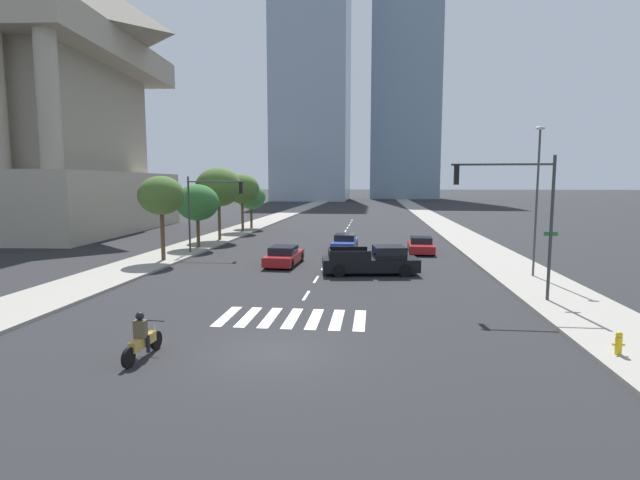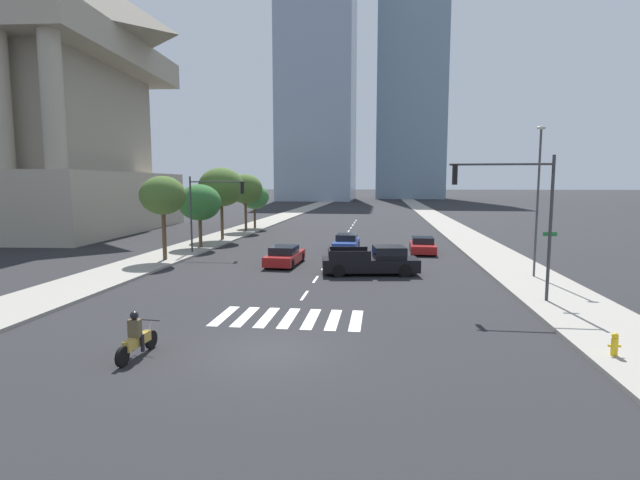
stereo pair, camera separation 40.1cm
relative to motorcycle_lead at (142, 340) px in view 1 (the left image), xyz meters
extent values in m
plane|color=#232326|center=(3.85, 1.02, -0.58)|extent=(800.00, 800.00, 0.00)
cube|color=gray|center=(15.80, 31.02, -0.51)|extent=(4.00, 260.00, 0.15)
cube|color=gray|center=(-8.10, 31.02, -0.51)|extent=(4.00, 260.00, 0.15)
cube|color=silver|center=(1.15, 4.95, -0.58)|extent=(0.45, 2.99, 0.01)
cube|color=silver|center=(2.05, 4.95, -0.58)|extent=(0.45, 2.99, 0.01)
cube|color=silver|center=(2.95, 4.95, -0.58)|extent=(0.45, 2.99, 0.01)
cube|color=silver|center=(3.85, 4.95, -0.58)|extent=(0.45, 2.99, 0.01)
cube|color=silver|center=(4.75, 4.95, -0.58)|extent=(0.45, 2.99, 0.01)
cube|color=silver|center=(5.65, 4.95, -0.58)|extent=(0.45, 2.99, 0.01)
cube|color=silver|center=(6.55, 4.95, -0.58)|extent=(0.45, 2.99, 0.01)
cube|color=silver|center=(3.85, 8.95, -0.58)|extent=(0.14, 2.00, 0.01)
cube|color=silver|center=(3.85, 12.95, -0.58)|extent=(0.14, 2.00, 0.01)
cube|color=silver|center=(3.85, 16.95, -0.58)|extent=(0.14, 2.00, 0.01)
cube|color=silver|center=(3.85, 20.95, -0.58)|extent=(0.14, 2.00, 0.01)
cube|color=silver|center=(3.85, 24.95, -0.58)|extent=(0.14, 2.00, 0.01)
cube|color=silver|center=(3.85, 28.95, -0.58)|extent=(0.14, 2.00, 0.01)
cube|color=silver|center=(3.85, 32.95, -0.58)|extent=(0.14, 2.00, 0.01)
cube|color=silver|center=(3.85, 36.95, -0.58)|extent=(0.14, 2.00, 0.01)
cube|color=silver|center=(3.85, 40.95, -0.58)|extent=(0.14, 2.00, 0.01)
cube|color=silver|center=(3.85, 44.95, -0.58)|extent=(0.14, 2.00, 0.01)
cube|color=silver|center=(3.85, 48.95, -0.58)|extent=(0.14, 2.00, 0.01)
cube|color=silver|center=(3.85, 52.95, -0.58)|extent=(0.14, 2.00, 0.01)
cube|color=silver|center=(3.85, 56.95, -0.58)|extent=(0.14, 2.00, 0.01)
cylinder|color=black|center=(0.05, 0.83, -0.28)|extent=(0.16, 0.61, 0.60)
cylinder|color=black|center=(-0.05, -0.80, -0.28)|extent=(0.16, 0.61, 0.60)
cube|color=#B28E38|center=(0.00, 0.02, -0.06)|extent=(0.30, 1.31, 0.32)
cylinder|color=#B2B2B7|center=(0.04, 0.73, 0.02)|extent=(0.08, 0.32, 0.67)
cylinder|color=black|center=(0.05, 0.78, 0.39)|extent=(0.70, 0.08, 0.04)
cube|color=brown|center=(-0.01, -0.08, 0.37)|extent=(0.37, 0.26, 0.55)
sphere|color=black|center=(-0.01, -0.08, 0.78)|extent=(0.26, 0.26, 0.26)
cylinder|color=black|center=(-0.18, 0.03, -0.11)|extent=(0.13, 0.13, 0.55)
cylinder|color=black|center=(0.18, 0.00, -0.11)|extent=(0.13, 0.13, 0.55)
cube|color=black|center=(6.86, 14.92, 0.01)|extent=(5.88, 2.82, 0.75)
cube|color=black|center=(7.98, 15.08, 0.74)|extent=(2.05, 2.13, 0.70)
cube|color=black|center=(7.98, 15.08, 0.82)|extent=(2.08, 2.18, 0.39)
cube|color=black|center=(5.49, 15.74, 0.66)|extent=(2.36, 0.40, 0.55)
cube|color=black|center=(5.76, 13.77, 0.66)|extent=(2.36, 0.40, 0.55)
cube|color=black|center=(4.45, 14.59, 0.66)|extent=(0.35, 1.98, 0.55)
cylinder|color=black|center=(8.63, 16.11, -0.20)|extent=(0.79, 0.36, 0.76)
cylinder|color=black|center=(8.89, 14.26, -0.20)|extent=(0.79, 0.36, 0.76)
cylinder|color=black|center=(4.83, 15.58, -0.20)|extent=(0.79, 0.36, 0.76)
cylinder|color=black|center=(5.08, 13.74, -0.20)|extent=(0.79, 0.36, 0.76)
cube|color=maroon|center=(1.17, 17.58, -0.11)|extent=(2.05, 4.62, 0.62)
cube|color=black|center=(1.16, 17.35, 0.44)|extent=(1.70, 2.12, 0.49)
cylinder|color=black|center=(0.43, 19.16, -0.26)|extent=(0.25, 0.65, 0.64)
cylinder|color=black|center=(2.07, 19.08, -0.26)|extent=(0.25, 0.65, 0.64)
cylinder|color=black|center=(0.27, 16.08, -0.26)|extent=(0.25, 0.65, 0.64)
cylinder|color=black|center=(1.92, 16.00, -0.26)|extent=(0.25, 0.65, 0.64)
cube|color=navy|center=(4.75, 24.66, -0.07)|extent=(1.91, 4.72, 0.70)
cube|color=black|center=(4.76, 24.90, 0.52)|extent=(1.63, 2.14, 0.48)
cylinder|color=black|center=(5.51, 23.05, -0.26)|extent=(0.24, 0.65, 0.64)
cylinder|color=black|center=(3.91, 23.10, -0.26)|extent=(0.24, 0.65, 0.64)
cylinder|color=black|center=(5.60, 26.23, -0.26)|extent=(0.24, 0.65, 0.64)
cylinder|color=black|center=(3.99, 26.27, -0.26)|extent=(0.24, 0.65, 0.64)
cube|color=maroon|center=(10.70, 24.31, -0.13)|extent=(1.95, 4.40, 0.59)
cube|color=black|center=(10.70, 24.53, 0.40)|extent=(1.67, 2.00, 0.47)
cylinder|color=black|center=(11.49, 22.81, -0.26)|extent=(0.24, 0.65, 0.64)
cylinder|color=black|center=(9.82, 22.85, -0.26)|extent=(0.24, 0.65, 0.64)
cylinder|color=black|center=(11.57, 25.77, -0.26)|extent=(0.24, 0.65, 0.64)
cylinder|color=black|center=(9.90, 25.81, -0.26)|extent=(0.24, 0.65, 0.64)
cylinder|color=gold|center=(14.60, 1.58, -0.16)|extent=(0.20, 0.20, 0.55)
sphere|color=gold|center=(14.60, 1.58, 0.19)|extent=(0.20, 0.20, 0.20)
cylinder|color=gold|center=(14.73, 1.58, -0.13)|extent=(0.10, 0.08, 0.08)
cylinder|color=gold|center=(14.47, 1.58, -0.13)|extent=(0.10, 0.08, 0.08)
cylinder|color=#333335|center=(14.90, 8.72, 2.80)|extent=(0.14, 0.14, 6.47)
cylinder|color=#333335|center=(12.68, 8.72, 5.64)|extent=(4.44, 0.10, 0.10)
cube|color=black|center=(10.72, 8.72, 5.19)|extent=(0.20, 0.28, 0.90)
sphere|color=red|center=(10.72, 8.72, 5.49)|extent=(0.18, 0.18, 0.18)
sphere|color=orange|center=(10.72, 8.72, 5.19)|extent=(0.18, 0.18, 0.18)
sphere|color=green|center=(10.72, 8.72, 4.89)|extent=(0.18, 0.18, 0.18)
cube|color=#19662D|center=(14.90, 8.72, 2.57)|extent=(0.60, 0.04, 0.18)
cylinder|color=#333335|center=(-6.90, 21.71, 2.44)|extent=(0.14, 0.14, 5.74)
cylinder|color=#333335|center=(-4.75, 21.71, 4.91)|extent=(4.31, 0.10, 0.10)
cube|color=black|center=(-2.84, 21.71, 4.46)|extent=(0.20, 0.28, 0.90)
sphere|color=red|center=(-2.84, 21.71, 4.76)|extent=(0.18, 0.18, 0.18)
sphere|color=orange|center=(-2.84, 21.71, 4.46)|extent=(0.18, 0.18, 0.18)
sphere|color=green|center=(-2.84, 21.71, 4.16)|extent=(0.18, 0.18, 0.18)
cube|color=#19662D|center=(-6.90, 21.71, 2.57)|extent=(0.60, 0.04, 0.18)
cylinder|color=#3F3F42|center=(16.10, 14.65, 3.64)|extent=(0.12, 0.12, 8.15)
ellipsoid|color=beige|center=(16.10, 14.65, 7.82)|extent=(0.50, 0.24, 0.20)
cylinder|color=#4C3823|center=(-7.30, 17.83, 1.16)|extent=(0.28, 0.28, 3.18)
ellipsoid|color=#426028|center=(-7.30, 17.83, 3.98)|extent=(3.09, 3.09, 2.62)
cylinder|color=#4C3823|center=(-7.30, 24.57, 0.71)|extent=(0.28, 0.28, 2.28)
ellipsoid|color=#2D662D|center=(-7.30, 24.57, 3.24)|extent=(3.48, 3.48, 2.96)
cylinder|color=#4C3823|center=(-7.30, 30.14, 1.16)|extent=(0.28, 0.28, 3.19)
ellipsoid|color=#426028|center=(-7.30, 30.14, 4.44)|extent=(4.22, 4.22, 3.58)
cylinder|color=#4C3823|center=(-7.30, 38.20, 1.13)|extent=(0.28, 0.28, 3.12)
ellipsoid|color=#426028|center=(-7.30, 38.20, 4.19)|extent=(3.74, 3.74, 3.18)
cylinder|color=#4C3823|center=(-7.30, 42.04, 0.71)|extent=(0.28, 0.28, 2.29)
ellipsoid|color=#387538|center=(-7.30, 42.04, 3.20)|extent=(3.37, 3.37, 2.86)
cube|color=#A89E89|center=(-32.36, 36.23, 2.69)|extent=(28.91, 28.91, 6.54)
cube|color=gray|center=(-32.36, 36.23, 11.67)|extent=(22.55, 22.55, 11.41)
cylinder|color=#A89E89|center=(-20.00, 24.92, 11.67)|extent=(1.80, 1.80, 11.41)
cube|color=#A89E89|center=(-32.36, 36.23, 18.87)|extent=(28.91, 28.91, 3.00)
cube|color=#8C9EB2|center=(-12.62, 141.13, 37.54)|extent=(22.42, 28.98, 76.23)
cube|color=#7A93A8|center=(17.02, 162.26, 46.69)|extent=(23.17, 20.16, 94.54)
camera|label=1|loc=(7.08, -13.88, 4.81)|focal=27.38mm
camera|label=2|loc=(7.47, -13.83, 4.81)|focal=27.38mm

